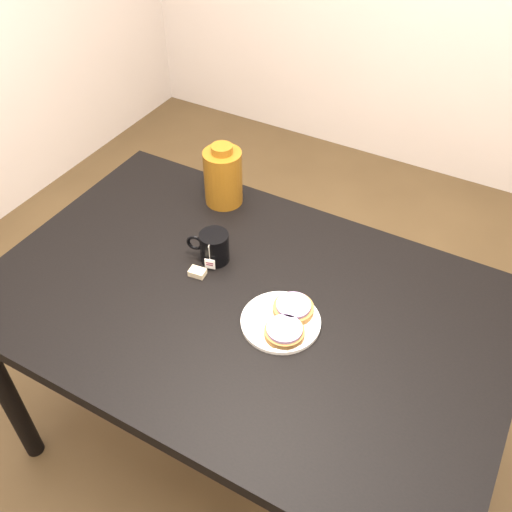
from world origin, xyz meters
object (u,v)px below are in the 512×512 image
object	(u,v)px
plate	(281,321)
mug	(214,247)
table	(245,319)
bagel_back	(293,308)
bagel_package	(223,176)
bagel_front	(284,331)
teabag_pouch	(197,272)

from	to	relation	value
plate	mug	bearing A→B (deg)	156.36
table	bagel_back	distance (m)	0.18
table	bagel_package	xyz separation A→B (m)	(-0.27, 0.35, 0.18)
plate	table	bearing A→B (deg)	167.55
plate	bagel_back	xyz separation A→B (m)	(0.01, 0.04, 0.02)
plate	bagel_front	world-z (taller)	bagel_front
bagel_back	teabag_pouch	xyz separation A→B (m)	(-0.30, 0.00, -0.01)
table	bagel_front	world-z (taller)	bagel_front
bagel_front	bagel_package	distance (m)	0.60
table	plate	bearing A→B (deg)	-12.45
teabag_pouch	bagel_package	size ratio (longest dim) A/B	0.22
table	teabag_pouch	bearing A→B (deg)	174.06
plate	teabag_pouch	bearing A→B (deg)	171.20
bagel_package	plate	bearing A→B (deg)	-43.04
plate	mug	world-z (taller)	mug
mug	bagel_package	world-z (taller)	bagel_package
table	plate	world-z (taller)	plate
teabag_pouch	bagel_back	bearing A→B (deg)	-0.12
plate	bagel_package	world-z (taller)	bagel_package
bagel_back	bagel_package	xyz separation A→B (m)	(-0.41, 0.33, 0.07)
bagel_package	teabag_pouch	bearing A→B (deg)	-70.86
plate	bagel_back	bearing A→B (deg)	72.46
mug	bagel_front	bearing A→B (deg)	-42.63
mug	plate	bearing A→B (deg)	-38.82
bagel_front	teabag_pouch	bearing A→B (deg)	165.36
table	mug	distance (m)	0.22
table	bagel_back	world-z (taller)	bagel_back
teabag_pouch	bagel_package	distance (m)	0.36
mug	teabag_pouch	bearing A→B (deg)	-110.45
bagel_front	teabag_pouch	size ratio (longest dim) A/B	3.19
table	bagel_package	distance (m)	0.48
table	bagel_package	size ratio (longest dim) A/B	6.83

